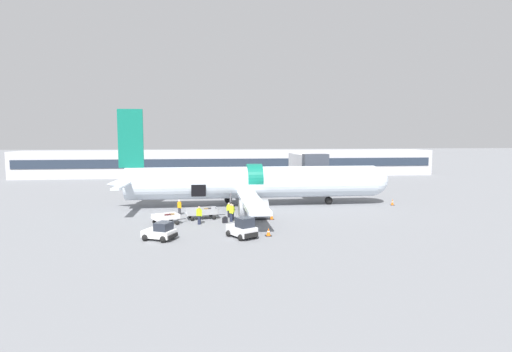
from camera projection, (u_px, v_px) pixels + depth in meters
name	position (u px, v px, depth m)	size (l,w,h in m)	color
ground_plane	(254.00, 210.00, 46.72)	(500.00, 500.00, 0.00)	slate
terminal_strip	(231.00, 163.00, 88.77)	(90.47, 8.30, 5.64)	#B2B2B7
jet_bridge_stub	(307.00, 164.00, 57.17)	(3.26, 12.18, 6.32)	#4C4C51
airplane	(251.00, 183.00, 49.33)	(34.91, 30.33, 11.83)	silver
baggage_tug_lead	(243.00, 229.00, 33.85)	(2.70, 3.11, 1.79)	silver
baggage_tug_mid	(160.00, 232.00, 33.19)	(3.02, 2.69, 1.51)	white
baggage_cart_loading	(203.00, 213.00, 41.86)	(4.25, 2.47, 1.11)	#999BA0
baggage_cart_queued	(167.00, 219.00, 39.14)	(3.40, 2.65, 1.05)	silver
ground_crew_loader_a	(229.00, 210.00, 42.49)	(0.55, 0.46, 1.58)	black
ground_crew_loader_b	(231.00, 212.00, 40.32)	(0.58, 0.60, 1.84)	#1E2338
ground_crew_driver	(199.00, 215.00, 39.05)	(0.60, 0.56, 1.80)	#1E2338
ground_crew_supervisor	(233.00, 211.00, 41.43)	(0.50, 0.50, 1.58)	#1E2338
ground_crew_helper	(179.00, 207.00, 43.76)	(0.54, 0.54, 1.69)	#2D2D33
suitcase_on_tarmac_upright	(225.00, 220.00, 39.76)	(0.56, 0.43, 0.66)	black
safety_cone_nose	(392.00, 202.00, 50.16)	(0.46, 0.46, 0.78)	black
safety_cone_engine_left	(268.00, 232.00, 34.51)	(0.54, 0.54, 0.70)	black
safety_cone_wingtip	(272.00, 216.00, 41.47)	(0.49, 0.49, 0.73)	black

